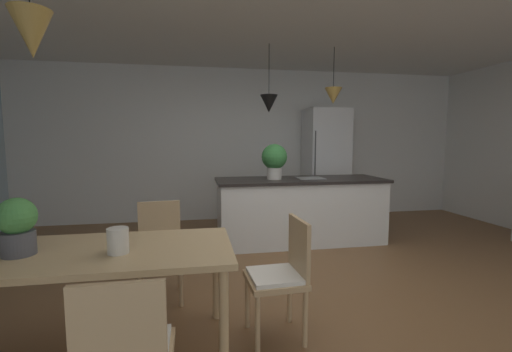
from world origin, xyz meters
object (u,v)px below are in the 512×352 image
at_px(dining_table, 75,261).
at_px(potted_plant_on_island, 274,159).
at_px(refrigerator, 325,165).
at_px(vase_on_dining_table, 118,241).
at_px(chair_far_right, 160,247).
at_px(potted_plant_on_table, 17,225).
at_px(chair_kitchen_end, 282,273).
at_px(kitchen_island, 300,210).

bearing_deg(dining_table, potted_plant_on_island, 50.35).
xyz_separation_m(refrigerator, vase_on_dining_table, (-2.81, -3.60, -0.19)).
distance_m(chair_far_right, potted_plant_on_island, 2.13).
bearing_deg(refrigerator, potted_plant_on_table, -134.10).
bearing_deg(refrigerator, chair_far_right, -134.39).
height_order(chair_kitchen_end, kitchen_island, kitchen_island).
relative_size(chair_kitchen_end, kitchen_island, 0.37).
height_order(dining_table, chair_kitchen_end, chair_kitchen_end).
xyz_separation_m(chair_far_right, vase_on_dining_table, (-0.16, -0.89, 0.33)).
distance_m(kitchen_island, refrigerator, 1.63).
height_order(chair_kitchen_end, potted_plant_on_table, potted_plant_on_table).
bearing_deg(chair_kitchen_end, vase_on_dining_table, -174.84).
xyz_separation_m(kitchen_island, refrigerator, (0.87, 1.27, 0.53)).
xyz_separation_m(dining_table, chair_kitchen_end, (1.38, 0.00, -0.19)).
bearing_deg(potted_plant_on_island, chair_far_right, -134.26).
xyz_separation_m(chair_kitchen_end, kitchen_island, (0.85, 2.23, -0.01)).
bearing_deg(potted_plant_on_island, kitchen_island, 0.00).
xyz_separation_m(dining_table, potted_plant_on_table, (-0.31, -0.02, 0.26)).
bearing_deg(kitchen_island, vase_on_dining_table, -129.81).
distance_m(refrigerator, potted_plant_on_table, 4.91).
bearing_deg(dining_table, potted_plant_on_table, -176.35).
bearing_deg(refrigerator, kitchen_island, -124.52).
bearing_deg(chair_far_right, refrigerator, 45.61).
xyz_separation_m(refrigerator, potted_plant_on_island, (-1.25, -1.27, 0.18)).
xyz_separation_m(chair_kitchen_end, vase_on_dining_table, (-1.09, -0.10, 0.33)).
distance_m(kitchen_island, vase_on_dining_table, 3.05).
bearing_deg(chair_far_right, chair_kitchen_end, -40.46).
bearing_deg(dining_table, chair_far_right, 60.53).
relative_size(chair_far_right, kitchen_island, 0.37).
relative_size(chair_far_right, potted_plant_on_table, 2.42).
distance_m(chair_kitchen_end, chair_far_right, 1.22).
bearing_deg(vase_on_dining_table, refrigerator, 51.97).
xyz_separation_m(dining_table, potted_plant_on_island, (1.85, 2.23, 0.52)).
relative_size(chair_far_right, refrigerator, 0.44).
relative_size(chair_far_right, potted_plant_on_island, 1.80).
xyz_separation_m(chair_far_right, kitchen_island, (1.78, 1.44, -0.01)).
height_order(dining_table, chair_far_right, chair_far_right).
bearing_deg(kitchen_island, chair_far_right, -141.03).
bearing_deg(potted_plant_on_island, vase_on_dining_table, -123.89).
bearing_deg(potted_plant_on_table, kitchen_island, 41.56).
relative_size(dining_table, potted_plant_on_island, 4.17).
height_order(kitchen_island, potted_plant_on_island, potted_plant_on_island).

